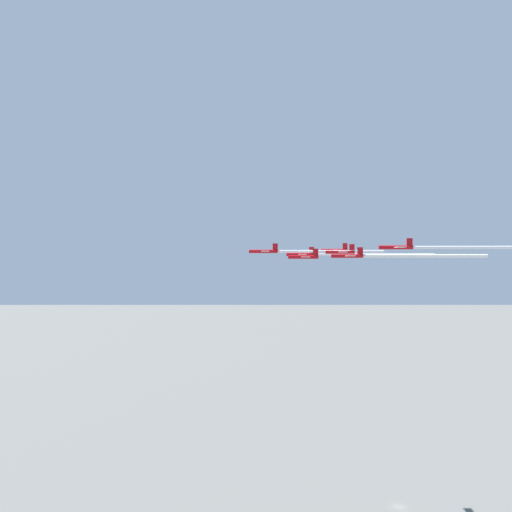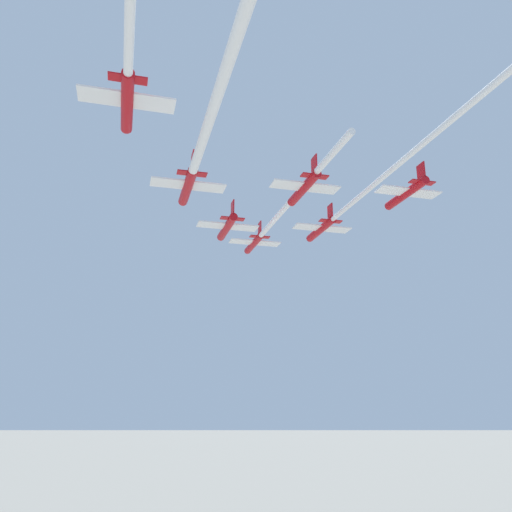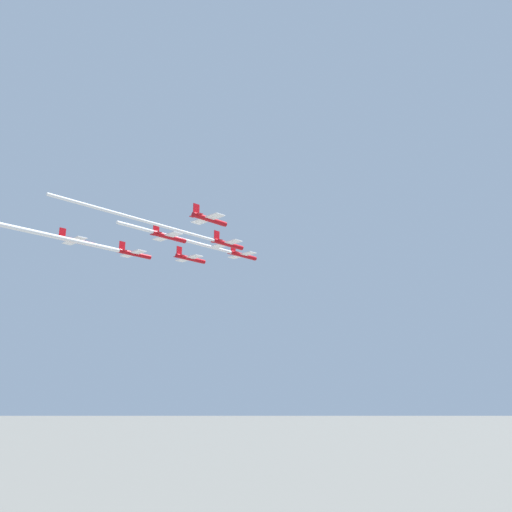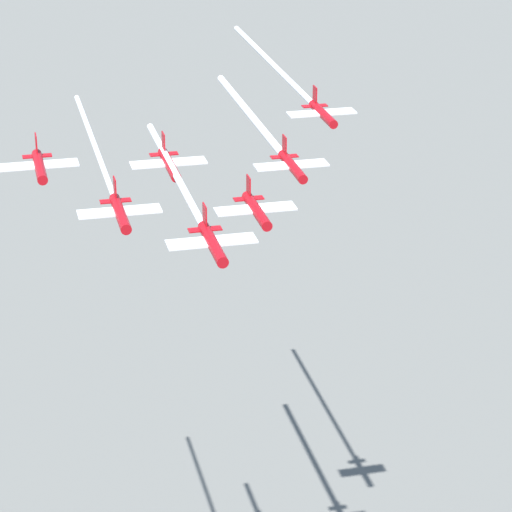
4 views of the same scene
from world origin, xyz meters
name	(u,v)px [view 3 (image 3 of 4)]	position (x,y,z in m)	size (l,w,h in m)	color
jet_0	(242,255)	(-13.02, 45.10, 89.65)	(10.01, 10.30, 3.47)	#B20C14
jet_1	(190,258)	(-16.31, 29.56, 87.53)	(10.01, 10.30, 3.47)	#B20C14
jet_2	(227,244)	(-1.03, 34.67, 88.64)	(10.01, 10.30, 3.47)	#B20C14
jet_3	(134,254)	(-19.59, 14.01, 87.77)	(10.01, 10.30, 3.47)	#B20C14
jet_4	(168,237)	(-4.32, 19.13, 89.37)	(10.01, 10.30, 3.47)	#B20C14
jet_5	(208,219)	(10.96, 24.25, 90.35)	(10.01, 10.30, 3.47)	#B20C14
jet_6	(75,241)	(-22.88, -1.53, 90.31)	(10.01, 10.30, 3.47)	#B20C14
smoke_trail_0	(179,239)	(-5.49, 22.65, 89.60)	(12.86, 36.17, 0.87)	white
smoke_trail_2	(142,220)	(7.59, 8.95, 88.59)	(14.90, 42.67, 0.71)	white
smoke_trail_3	(48,235)	(-11.74, -9.43, 87.72)	(13.73, 38.21, 1.10)	white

